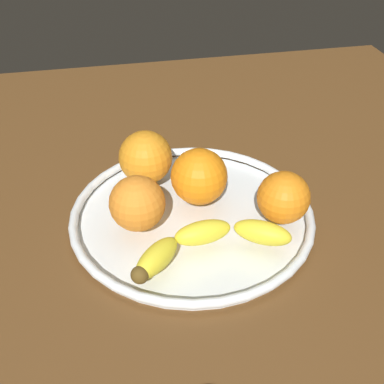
{
  "coord_description": "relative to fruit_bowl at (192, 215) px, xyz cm",
  "views": [
    {
      "loc": [
        10.51,
        51.14,
        43.54
      ],
      "look_at": [
        0.0,
        0.0,
        4.8
      ],
      "focal_mm": 45.59,
      "sensor_mm": 36.0,
      "label": 1
    }
  ],
  "objects": [
    {
      "name": "ground_plane",
      "position": [
        0.0,
        0.0,
        -2.92
      ],
      "size": [
        116.88,
        116.88,
        4.0
      ],
      "primitive_type": "cube",
      "color": "brown"
    },
    {
      "name": "fruit_bowl",
      "position": [
        0.0,
        0.0,
        0.0
      ],
      "size": [
        33.53,
        33.53,
        1.8
      ],
      "color": "white",
      "rests_on": "ground_plane"
    },
    {
      "name": "banana",
      "position": [
        -0.05,
        8.38,
        2.39
      ],
      "size": [
        21.25,
        9.06,
        3.02
      ],
      "rotation": [
        0.0,
        0.0,
        0.13
      ],
      "color": "yellow",
      "rests_on": "fruit_bowl"
    },
    {
      "name": "orange_back_left",
      "position": [
        5.12,
        -8.4,
        4.78
      ],
      "size": [
        7.79,
        7.79,
        7.79
      ],
      "primitive_type": "sphere",
      "color": "orange",
      "rests_on": "fruit_bowl"
    },
    {
      "name": "orange_front_right",
      "position": [
        -1.42,
        -2.1,
        4.79
      ],
      "size": [
        7.81,
        7.81,
        7.81
      ],
      "primitive_type": "sphere",
      "color": "orange",
      "rests_on": "fruit_bowl"
    },
    {
      "name": "orange_back_right",
      "position": [
        -11.28,
        4.2,
        4.37
      ],
      "size": [
        6.97,
        6.97,
        6.97
      ],
      "primitive_type": "sphere",
      "color": "orange",
      "rests_on": "fruit_bowl"
    },
    {
      "name": "orange_center",
      "position": [
        7.5,
        1.8,
        4.52
      ],
      "size": [
        7.27,
        7.27,
        7.27
      ],
      "primitive_type": "sphere",
      "color": "orange",
      "rests_on": "fruit_bowl"
    }
  ]
}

